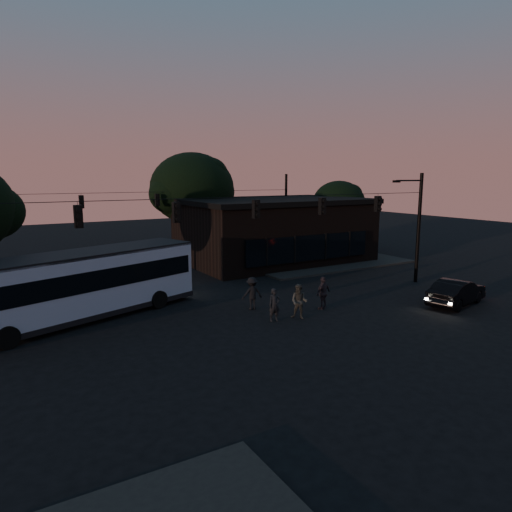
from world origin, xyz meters
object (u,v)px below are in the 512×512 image
pedestrian_a (274,305)px  pedestrian_c (323,293)px  car (457,292)px  bus (83,282)px  pedestrian_b (299,302)px  pedestrian_d (252,293)px  building (274,230)px

pedestrian_a → pedestrian_c: bearing=14.0°
car → pedestrian_c: (-7.10, 3.26, 0.17)m
bus → pedestrian_c: size_ratio=6.88×
pedestrian_b → pedestrian_d: bearing=167.5°
pedestrian_c → pedestrian_a: bearing=-6.4°
pedestrian_b → pedestrian_c: size_ratio=0.98×
pedestrian_a → pedestrian_d: (0.08, 2.39, 0.06)m
building → bus: size_ratio=1.22×
car → pedestrian_b: size_ratio=2.52×
building → pedestrian_d: 15.10m
pedestrian_c → pedestrian_b: bearing=5.1°
car → pedestrian_c: size_ratio=2.48×
pedestrian_c → pedestrian_d: (-3.39, 1.99, -0.01)m
pedestrian_a → pedestrian_c: 3.49m
car → pedestrian_a: bearing=62.2°
pedestrian_d → pedestrian_b: bearing=123.9°
pedestrian_a → pedestrian_b: (1.32, -0.31, 0.06)m
pedestrian_a → pedestrian_b: pedestrian_b is taller
pedestrian_d → car: bearing=162.6°
bus → building: bearing=8.1°
pedestrian_a → pedestrian_b: bearing=-5.5°
bus → car: size_ratio=2.78×
pedestrian_a → pedestrian_b: 1.36m
pedestrian_b → bus: bearing=-157.7°
pedestrian_c → pedestrian_d: bearing=-43.4°
building → pedestrian_b: building is taller
car → pedestrian_b: (-9.25, 2.56, 0.15)m
pedestrian_a → pedestrian_d: 2.39m
building → car: (1.30, -17.11, -1.96)m
building → pedestrian_c: 15.12m
car → pedestrian_c: bearing=52.7°
bus → car: (18.79, -8.20, -1.21)m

